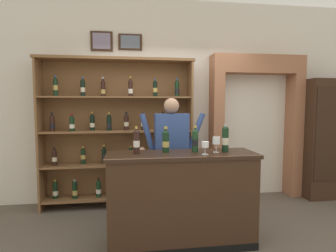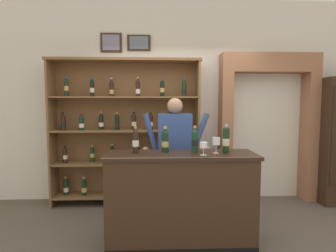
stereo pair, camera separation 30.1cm
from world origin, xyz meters
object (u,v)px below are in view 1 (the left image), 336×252
at_px(tasting_bottle_brunello, 166,141).
at_px(tasting_counter, 182,199).
at_px(tasting_bottle_rosso, 136,141).
at_px(wine_glass_left, 216,141).
at_px(wine_shelf, 118,130).
at_px(side_cabinet, 329,139).
at_px(wine_glass_center, 205,145).
at_px(shopkeeper, 171,146).
at_px(tasting_bottle_riserva, 225,138).
at_px(tasting_bottle_vin_santo, 195,140).

bearing_deg(tasting_bottle_brunello, tasting_counter, -24.52).
xyz_separation_m(tasting_bottle_rosso, wine_glass_left, (0.88, -0.05, -0.01)).
bearing_deg(wine_shelf, tasting_bottle_brunello, -64.75).
bearing_deg(side_cabinet, tasting_counter, -156.79).
bearing_deg(wine_shelf, wine_glass_left, -49.41).
xyz_separation_m(wine_shelf, wine_glass_left, (1.13, -1.32, -0.02)).
height_order(wine_shelf, side_cabinet, wine_shelf).
relative_size(tasting_counter, wine_glass_center, 11.71).
relative_size(tasting_bottle_rosso, wine_glass_left, 1.69).
relative_size(wine_shelf, side_cabinet, 1.17).
height_order(wine_shelf, tasting_bottle_rosso, wine_shelf).
bearing_deg(shopkeeper, tasting_counter, -87.36).
relative_size(wine_shelf, tasting_bottle_rosso, 7.73).
bearing_deg(wine_glass_center, wine_shelf, 124.43).
distance_m(side_cabinet, wine_glass_center, 2.82).
bearing_deg(wine_glass_center, tasting_counter, 152.54).
distance_m(tasting_counter, shopkeeper, 0.77).
height_order(shopkeeper, wine_glass_left, shopkeeper).
distance_m(tasting_bottle_rosso, wine_glass_left, 0.88).
height_order(tasting_counter, tasting_bottle_riserva, tasting_bottle_riserva).
bearing_deg(tasting_bottle_vin_santo, wine_glass_center, -67.92).
distance_m(wine_shelf, tasting_counter, 1.64).
xyz_separation_m(side_cabinet, wine_glass_center, (-2.50, -1.29, 0.14)).
height_order(wine_shelf, wine_glass_center, wine_shelf).
bearing_deg(wine_glass_left, tasting_bottle_rosso, 176.93).
distance_m(side_cabinet, tasting_counter, 3.00).
bearing_deg(tasting_bottle_vin_santo, wine_shelf, 125.85).
bearing_deg(tasting_bottle_riserva, wine_glass_left, -162.69).
relative_size(wine_shelf, tasting_bottle_vin_santo, 7.75).
xyz_separation_m(tasting_bottle_brunello, tasting_bottle_riserva, (0.67, -0.06, 0.02)).
xyz_separation_m(wine_shelf, tasting_counter, (0.75, -1.30, -0.66)).
xyz_separation_m(tasting_bottle_rosso, tasting_bottle_vin_santo, (0.65, 0.02, -0.00)).
height_order(wine_shelf, tasting_counter, wine_shelf).
xyz_separation_m(tasting_bottle_rosso, wine_glass_center, (0.72, -0.15, -0.04)).
relative_size(wine_shelf, shopkeeper, 1.40).
xyz_separation_m(tasting_bottle_riserva, wine_glass_center, (-0.27, -0.14, -0.05)).
height_order(side_cabinet, wine_glass_left, side_cabinet).
relative_size(tasting_bottle_rosso, tasting_bottle_riserva, 0.95).
bearing_deg(tasting_counter, tasting_bottle_riserva, 2.36).
relative_size(shopkeeper, tasting_bottle_rosso, 5.52).
bearing_deg(tasting_bottle_rosso, tasting_bottle_brunello, 8.03).
bearing_deg(wine_glass_center, wine_glass_left, 33.28).
xyz_separation_m(tasting_counter, shopkeeper, (-0.03, 0.58, 0.51)).
xyz_separation_m(side_cabinet, shopkeeper, (-2.75, -0.59, 0.03)).
distance_m(tasting_bottle_brunello, tasting_bottle_vin_santo, 0.33).
height_order(wine_glass_center, wine_glass_left, wine_glass_left).
xyz_separation_m(tasting_counter, wine_glass_left, (0.38, -0.02, 0.64)).
bearing_deg(wine_glass_center, tasting_bottle_rosso, 168.28).
distance_m(side_cabinet, tasting_bottle_brunello, 3.10).
xyz_separation_m(shopkeeper, tasting_bottle_riserva, (0.53, -0.56, 0.16)).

